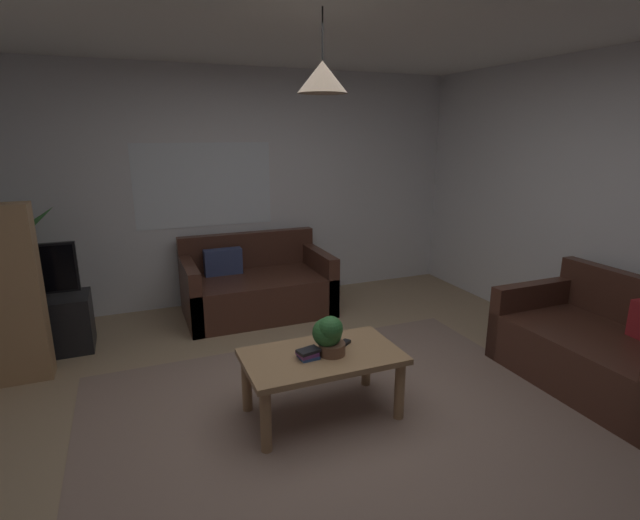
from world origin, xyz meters
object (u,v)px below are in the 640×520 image
Objects in this scene: couch_right_side at (603,352)px; remote_on_table_0 at (342,345)px; pendant_lamp at (322,77)px; couch_under_window at (256,288)px; tv_stand at (36,327)px; book_on_table_1 at (307,354)px; tv at (27,273)px; potted_palm_corner at (21,282)px; remote_on_table_1 at (330,344)px; coffee_table at (322,364)px; book_on_table_2 at (309,351)px; book_on_table_0 at (308,357)px; potted_plant_on_table at (329,334)px.

couch_right_side reaches higher than remote_on_table_0.
pendant_lamp reaches higher than remote_on_table_0.
couch_under_window is 1.69× the size of tv_stand.
couch_under_window is at bearing 84.57° from book_on_table_1.
tv is 0.62× the size of potted_palm_corner.
remote_on_table_1 is 1.75m from pendant_lamp.
coffee_table is 2.70m from tv.
book_on_table_2 is 0.12× the size of potted_palm_corner.
book_on_table_0 is at bearing -109.12° from remote_on_table_0.
potted_plant_on_table is (-0.06, -0.12, 0.13)m from remote_on_table_1.
couch_right_side is 2.31m from book_on_table_0.
couch_under_window is 1.44× the size of coffee_table.
book_on_table_2 is at bearing -44.78° from tv.
potted_palm_corner is at bearing 130.13° from book_on_table_1.
book_on_table_1 reaches higher than tv_stand.
couch_right_side is 2.93m from pendant_lamp.
book_on_table_0 is at bearing -166.87° from coffee_table.
remote_on_table_0 is (-1.98, 0.49, 0.20)m from couch_right_side.
tv is at bearing -73.76° from potted_palm_corner.
tv_stand is (-2.01, 1.85, -0.35)m from potted_plant_on_table.
couch_under_window is 9.52× the size of remote_on_table_1.
potted_palm_corner is at bearing 131.96° from pendant_lamp.
remote_on_table_1 is at bearing 31.83° from book_on_table_2.
couch_right_side reaches higher than book_on_table_0.
couch_under_window is 9.52× the size of remote_on_table_0.
tv_stand is at bearing 137.03° from coffee_table.
potted_plant_on_table reaches higher than coffee_table.
book_on_table_1 is at bearing -109.97° from remote_on_table_0.
book_on_table_1 reaches higher than remote_on_table_0.
potted_plant_on_table is 0.22× the size of potted_palm_corner.
book_on_table_1 is at bearing -44.70° from tv.
couch_right_side is 3.10× the size of pendant_lamp.
potted_palm_corner reaches higher than potted_plant_on_table.
remote_on_table_1 is 2.71m from tv_stand.
book_on_table_1 is 0.84× the size of book_on_table_2.
book_on_table_0 is 0.14× the size of tv_stand.
book_on_table_0 is 0.30m from remote_on_table_0.
pendant_lamp is (-2.16, 0.43, 1.94)m from couch_right_side.
potted_palm_corner reaches higher than book_on_table_0.
remote_on_table_0 is (0.29, 0.09, -0.04)m from book_on_table_2.
coffee_table is at bearing 156.57° from potted_plant_on_table.
book_on_table_0 is at bearing -177.33° from potted_plant_on_table.
book_on_table_2 is 0.26m from remote_on_table_1.
book_on_table_1 is (-0.11, -0.02, 0.11)m from coffee_table.
tv_stand is (-1.97, 1.83, -0.13)m from coffee_table.
pendant_lamp reaches higher than tv.
book_on_table_2 is at bearing -45.11° from tv_stand.
book_on_table_1 is 1.73m from pendant_lamp.
potted_palm_corner is at bearing 172.39° from couch_under_window.
book_on_table_2 is at bearing -49.92° from potted_palm_corner.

